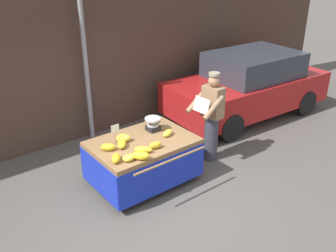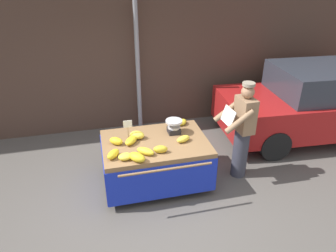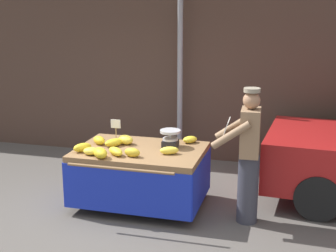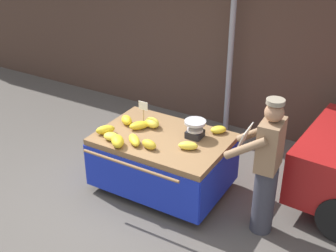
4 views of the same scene
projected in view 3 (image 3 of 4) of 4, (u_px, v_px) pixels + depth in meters
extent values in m
plane|color=#514C47|center=(108.00, 221.00, 6.16)|extent=(60.00, 60.00, 0.00)
cube|color=#473328|center=(168.00, 41.00, 8.38)|extent=(16.00, 0.24, 4.09)
cylinder|color=gray|center=(180.00, 65.00, 8.07)|extent=(0.09, 0.09, 3.38)
cube|color=olive|center=(140.00, 152.00, 6.47)|extent=(1.68, 1.17, 0.08)
cylinder|color=black|center=(89.00, 174.00, 6.77)|extent=(0.05, 0.74, 0.74)
cylinder|color=#B7B7BC|center=(87.00, 174.00, 6.77)|extent=(0.01, 0.13, 0.13)
cylinder|color=black|center=(195.00, 185.00, 6.38)|extent=(0.05, 0.74, 0.74)
cylinder|color=#B7B7BC|center=(198.00, 185.00, 6.37)|extent=(0.01, 0.13, 0.13)
cylinder|color=#4C4742|center=(152.00, 168.00, 7.05)|extent=(0.05, 0.05, 0.72)
cube|color=#192DB2|center=(126.00, 192.00, 6.01)|extent=(1.68, 0.02, 0.60)
cube|color=#192DB2|center=(153.00, 162.00, 7.11)|extent=(1.68, 0.02, 0.60)
cube|color=#192DB2|center=(83.00, 170.00, 6.77)|extent=(0.02, 1.17, 0.60)
cube|color=#192DB2|center=(201.00, 182.00, 6.34)|extent=(0.02, 1.17, 0.60)
cylinder|color=olive|center=(120.00, 169.00, 5.75)|extent=(1.35, 0.04, 0.04)
cube|color=black|center=(170.00, 144.00, 6.55)|extent=(0.20, 0.20, 0.09)
cylinder|color=#B7B7BC|center=(170.00, 136.00, 6.52)|extent=(0.02, 0.02, 0.11)
cylinder|color=#B7B7BC|center=(170.00, 131.00, 6.51)|extent=(0.28, 0.28, 0.04)
cylinder|color=#B7B7BC|center=(170.00, 139.00, 6.53)|extent=(0.21, 0.21, 0.03)
cylinder|color=#997A51|center=(116.00, 136.00, 6.70)|extent=(0.01, 0.01, 0.22)
cube|color=white|center=(116.00, 124.00, 6.65)|extent=(0.14, 0.01, 0.12)
ellipsoid|color=yellow|center=(91.00, 151.00, 6.21)|extent=(0.22, 0.17, 0.10)
ellipsoid|color=yellow|center=(169.00, 150.00, 6.23)|extent=(0.27, 0.20, 0.10)
ellipsoid|color=gold|center=(100.00, 153.00, 6.09)|extent=(0.30, 0.30, 0.13)
ellipsoid|color=yellow|center=(190.00, 140.00, 6.74)|extent=(0.25, 0.25, 0.09)
ellipsoid|color=gold|center=(132.00, 152.00, 6.12)|extent=(0.23, 0.15, 0.12)
ellipsoid|color=gold|center=(114.00, 143.00, 6.57)|extent=(0.28, 0.30, 0.11)
ellipsoid|color=yellow|center=(116.00, 151.00, 6.19)|extent=(0.30, 0.28, 0.10)
ellipsoid|color=yellow|center=(126.00, 140.00, 6.67)|extent=(0.29, 0.26, 0.13)
ellipsoid|color=gold|center=(82.00, 147.00, 6.33)|extent=(0.25, 0.27, 0.11)
ellipsoid|color=gold|center=(99.00, 140.00, 6.66)|extent=(0.26, 0.25, 0.11)
cylinder|color=#383842|center=(248.00, 189.00, 6.06)|extent=(0.26, 0.26, 0.88)
cube|color=#8C6B4C|center=(250.00, 132.00, 5.88)|extent=(0.25, 0.39, 0.58)
sphere|color=#9E7051|center=(252.00, 100.00, 5.78)|extent=(0.21, 0.21, 0.21)
cylinder|color=gray|center=(252.00, 90.00, 5.75)|extent=(0.20, 0.20, 0.05)
cylinder|color=#8C6B4C|center=(231.00, 135.00, 5.72)|extent=(0.48, 0.12, 0.37)
cylinder|color=#8C6B4C|center=(234.00, 126.00, 6.11)|extent=(0.48, 0.12, 0.37)
cube|color=silver|center=(225.00, 129.00, 5.93)|extent=(0.11, 0.34, 0.25)
cylinder|color=black|center=(318.00, 197.00, 6.15)|extent=(0.61, 0.22, 0.60)
cylinder|color=black|center=(322.00, 160.00, 7.58)|extent=(0.61, 0.22, 0.60)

